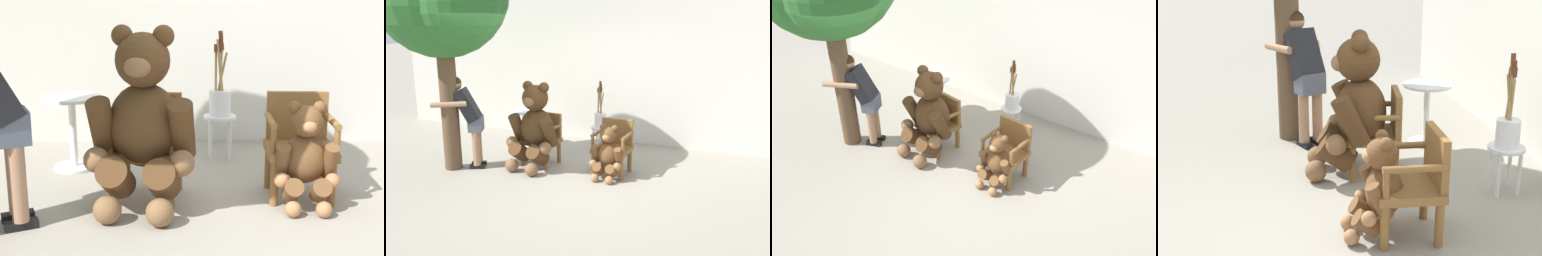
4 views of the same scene
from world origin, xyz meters
TOP-DOWN VIEW (x-y plane):
  - ground_plane at (0.00, 0.00)m, footprint 60.00×60.00m
  - wooden_chair_left at (-0.63, 0.56)m, footprint 0.63×0.60m
  - wooden_chair_right at (0.64, 0.56)m, footprint 0.58×0.55m
  - teddy_bear_large at (-0.65, 0.30)m, footprint 0.88×0.87m
  - teddy_bear_small at (0.64, 0.27)m, footprint 0.51×0.49m
  - person_visitor at (-1.65, -0.09)m, footprint 0.70×0.68m
  - white_stool at (0.05, 1.60)m, footprint 0.34×0.34m
  - brush_bucket at (0.04, 1.60)m, footprint 0.22×0.22m
  - round_side_table at (-1.40, 1.30)m, footprint 0.56×0.56m

SIDE VIEW (x-z plane):
  - ground_plane at x=0.00m, z-range 0.00..0.00m
  - white_stool at x=0.05m, z-range 0.13..0.59m
  - teddy_bear_small at x=0.64m, z-range -0.01..0.85m
  - round_side_table at x=-1.40m, z-range 0.09..0.81m
  - wooden_chair_left at x=-0.63m, z-range 0.03..0.89m
  - wooden_chair_right at x=0.64m, z-range 0.03..0.89m
  - brush_bucket at x=0.04m, z-range 0.23..1.09m
  - teddy_bear_large at x=-0.65m, z-range -0.02..1.43m
  - person_visitor at x=-1.65m, z-range 0.15..1.67m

